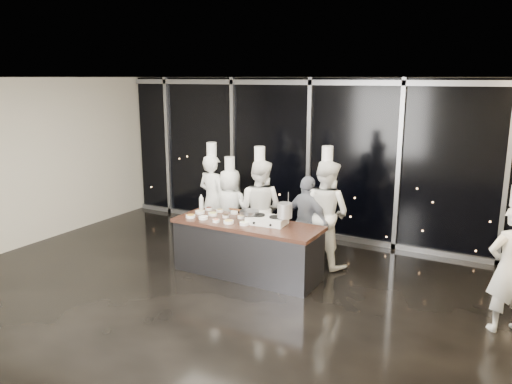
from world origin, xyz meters
TOP-DOWN VIEW (x-y plane):
  - ground at (0.00, 0.00)m, footprint 9.00×9.00m
  - room_shell at (0.18, 0.00)m, footprint 9.02×7.02m
  - window_wall at (0.00, 3.43)m, footprint 8.90×0.11m
  - demo_counter at (0.00, 0.90)m, footprint 2.46×0.86m
  - stove at (0.32, 0.99)m, footprint 0.64×0.43m
  - frying_pan at (0.00, 0.95)m, footprint 0.55×0.33m
  - stock_pot at (0.62, 1.01)m, footprint 0.25×0.25m
  - prep_bowls at (-0.59, 0.92)m, footprint 1.18×0.70m
  - squeeze_bottle at (-1.14, 1.24)m, footprint 0.08×0.08m
  - chef_far_left at (-1.35, 1.91)m, footprint 0.72×0.54m
  - chef_left at (-0.97, 1.93)m, footprint 0.77×0.53m
  - chef_center at (-0.25, 1.78)m, footprint 0.92×0.74m
  - guest at (0.69, 1.76)m, footprint 1.00×0.68m
  - chef_right at (0.94, 1.95)m, footprint 1.06×0.93m
  - chef_side at (3.83, 0.90)m, footprint 0.73×0.68m

SIDE VIEW (x-z plane):
  - ground at x=0.00m, z-range 0.00..0.00m
  - demo_counter at x=0.00m, z-range 0.00..0.90m
  - chef_left at x=-0.97m, z-range -0.10..1.66m
  - guest at x=0.69m, z-range 0.00..1.58m
  - chef_side at x=3.83m, z-range -0.09..1.82m
  - chef_center at x=-0.25m, z-range -0.11..1.91m
  - chef_far_left at x=-1.35m, z-range -0.10..1.91m
  - prep_bowls at x=-0.59m, z-range 0.90..0.95m
  - chef_right at x=0.94m, z-range -0.11..1.98m
  - stove at x=0.32m, z-range 0.89..1.03m
  - squeeze_bottle at x=-1.14m, z-range 0.89..1.17m
  - frying_pan at x=0.00m, z-range 1.04..1.09m
  - stock_pot at x=0.62m, z-range 1.04..1.27m
  - window_wall at x=0.00m, z-range 0.00..3.20m
  - room_shell at x=0.18m, z-range 0.64..3.85m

